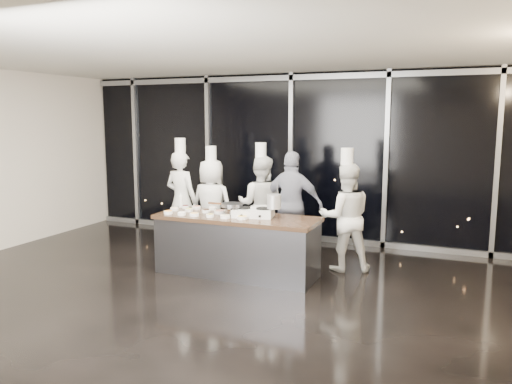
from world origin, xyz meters
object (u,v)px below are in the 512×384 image
stock_pot (274,201)px  chef_center (261,204)px  chef_left (212,204)px  chef_right (345,216)px  demo_counter (237,245)px  chef_far_left (181,199)px  stove (253,212)px  guest (292,204)px  frying_pan (231,205)px

stock_pot → chef_center: 1.43m
chef_left → chef_right: size_ratio=0.98×
demo_counter → chef_far_left: bearing=146.9°
stove → chef_left: size_ratio=0.34×
chef_far_left → chef_center: bearing=-160.5°
stock_pot → chef_far_left: bearing=156.3°
stock_pot → chef_left: chef_left is taller
stock_pot → chef_center: (-0.70, 1.22, -0.28)m
demo_counter → stock_pot: bearing=8.9°
chef_left → guest: chef_left is taller
stove → stock_pot: 0.36m
demo_counter → guest: size_ratio=1.37×
chef_left → guest: (1.44, 0.17, 0.07)m
frying_pan → chef_center: 1.35m
chef_right → frying_pan: bearing=7.7°
frying_pan → chef_right: bearing=19.5°
chef_center → chef_left: bearing=3.4°
stove → guest: (0.20, 1.22, -0.06)m
demo_counter → chef_left: (-0.99, 1.09, 0.38)m
stove → chef_left: chef_left is taller
demo_counter → chef_right: 1.73m
stove → chef_far_left: chef_far_left is taller
stove → stock_pot: stock_pot is taller
chef_left → chef_right: (2.44, -0.23, 0.01)m
chef_left → chef_center: 0.88m
chef_left → guest: 1.46m
chef_center → guest: bearing=165.2°
stock_pot → chef_right: size_ratio=0.11×
demo_counter → chef_center: (-0.14, 1.31, 0.41)m
frying_pan → stock_pot: 0.65m
chef_center → guest: size_ratio=1.07×
stove → chef_right: bearing=23.5°
chef_center → guest: (0.59, -0.04, 0.04)m
chef_center → chef_right: 1.65m
chef_left → demo_counter: bearing=131.9°
frying_pan → chef_left: (-0.92, 1.12, -0.24)m
frying_pan → chef_right: chef_right is taller
frying_pan → chef_left: 1.47m
stock_pot → guest: size_ratio=0.11×
stock_pot → chef_far_left: 2.34m
chef_left → chef_right: 2.45m
stove → chef_center: (-0.39, 1.26, -0.10)m
demo_counter → chef_center: size_ratio=1.27×
stove → demo_counter: bearing=179.8°
guest → chef_right: bearing=157.6°
stove → guest: 1.23m
guest → chef_center: bearing=-4.7°
chef_far_left → guest: chef_far_left is taller
chef_far_left → chef_right: 3.02m
chef_far_left → chef_left: size_ratio=1.07×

